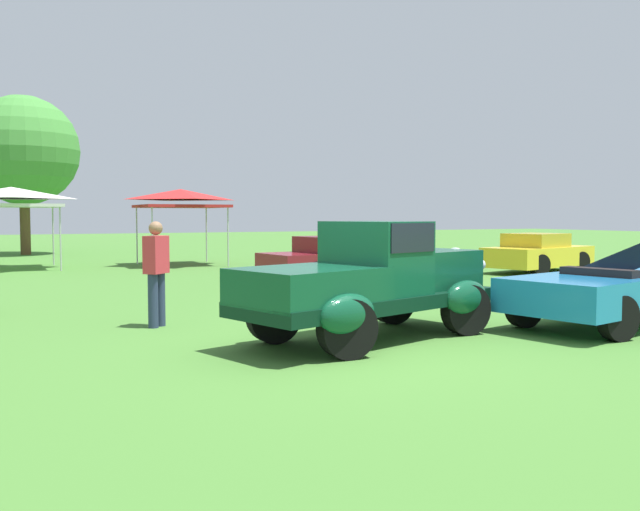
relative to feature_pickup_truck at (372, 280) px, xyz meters
name	(u,v)px	position (x,y,z in m)	size (l,w,h in m)	color
ground_plane	(352,348)	(-0.59, -0.49, -0.86)	(120.00, 120.00, 0.00)	#42752D
feature_pickup_truck	(372,280)	(0.00, 0.00, 0.00)	(4.45, 2.73, 1.70)	black
neighbor_convertible	(614,290)	(4.20, -0.62, -0.29)	(4.38, 2.57, 1.40)	#1E7AB7
show_car_burgundy	(342,259)	(3.61, 7.80, -0.26)	(4.63, 2.26, 1.22)	maroon
show_car_yellow	(538,253)	(10.49, 7.67, -0.27)	(4.17, 2.61, 1.22)	yellow
spectator_far_side	(156,270)	(-2.55, 2.43, 0.05)	(0.45, 0.45, 1.69)	#283351
canopy_tent_center_field	(11,196)	(-4.25, 16.17, 1.56)	(3.02, 3.02, 2.71)	#B7B7BC
canopy_tent_right_field	(181,197)	(1.23, 15.57, 1.56)	(2.91, 2.91, 2.71)	#B7B7BC
treeline_center	(23,151)	(-3.47, 24.88, 3.80)	(4.86, 4.86, 7.11)	brown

